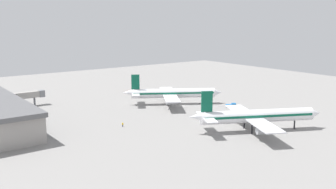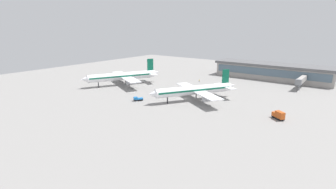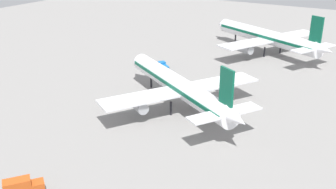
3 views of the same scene
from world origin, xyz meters
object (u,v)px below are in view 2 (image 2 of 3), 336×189
object	(u,v)px
pushback_tractor	(138,99)
airplane_taxiing	(123,76)
ground_crew_worker	(199,81)
airplane_at_gate	(195,90)
catering_truck	(279,115)

from	to	relation	value
pushback_tractor	airplane_taxiing	bearing A→B (deg)	-85.68
ground_crew_worker	airplane_at_gate	bearing A→B (deg)	126.10
pushback_tractor	catering_truck	distance (m)	62.88
airplane_taxiing	ground_crew_worker	xyz separation A→B (m)	(-32.54, -35.10, -4.57)
catering_truck	ground_crew_worker	xyz separation A→B (m)	(60.07, -41.59, -0.85)
pushback_tractor	ground_crew_worker	distance (m)	55.40
airplane_at_gate	catering_truck	xyz separation A→B (m)	(-39.98, 3.43, -3.44)
ground_crew_worker	catering_truck	bearing A→B (deg)	153.64
pushback_tractor	airplane_at_gate	bearing A→B (deg)	166.17
airplane_taxiing	ground_crew_worker	bearing A→B (deg)	163.74
airplane_at_gate	airplane_taxiing	size ratio (longest dim) A/B	0.91
catering_truck	airplane_taxiing	bearing A→B (deg)	32.48
airplane_at_gate	ground_crew_worker	distance (m)	43.34
catering_truck	pushback_tractor	bearing A→B (deg)	49.16
catering_truck	ground_crew_worker	bearing A→B (deg)	1.79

